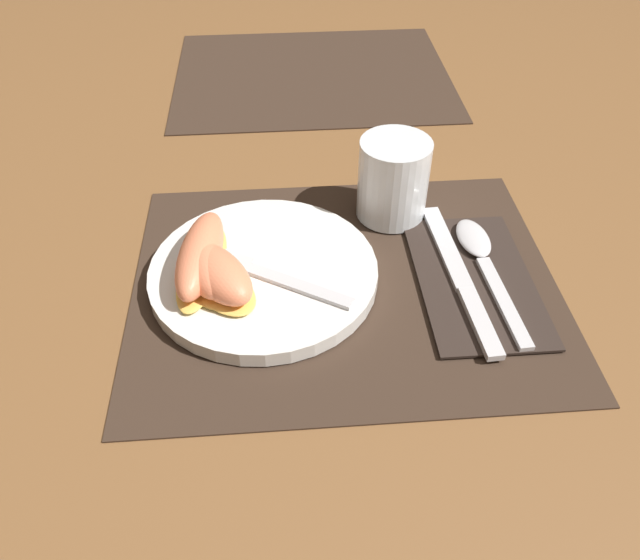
% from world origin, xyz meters
% --- Properties ---
extents(ground_plane, '(3.00, 3.00, 0.00)m').
position_xyz_m(ground_plane, '(0.00, 0.00, 0.00)').
color(ground_plane, brown).
extents(placemat, '(0.43, 0.35, 0.00)m').
position_xyz_m(placemat, '(0.00, 0.00, 0.00)').
color(placemat, '#38281E').
rests_on(placemat, ground_plane).
extents(placemat_far, '(0.43, 0.35, 0.00)m').
position_xyz_m(placemat_far, '(0.00, 0.49, 0.00)').
color(placemat_far, '#38281E').
rests_on(placemat_far, ground_plane).
extents(plate, '(0.23, 0.23, 0.02)m').
position_xyz_m(plate, '(-0.08, 0.01, 0.01)').
color(plate, white).
rests_on(plate, placemat).
extents(juice_glass, '(0.08, 0.08, 0.09)m').
position_xyz_m(juice_glass, '(0.06, 0.11, 0.04)').
color(juice_glass, silver).
rests_on(juice_glass, placemat).
extents(napkin, '(0.12, 0.20, 0.00)m').
position_xyz_m(napkin, '(0.13, -0.01, 0.01)').
color(napkin, '#2D231E').
rests_on(napkin, placemat).
extents(knife, '(0.03, 0.23, 0.01)m').
position_xyz_m(knife, '(0.12, -0.01, 0.01)').
color(knife, silver).
rests_on(knife, napkin).
extents(spoon, '(0.04, 0.19, 0.01)m').
position_xyz_m(spoon, '(0.15, 0.02, 0.01)').
color(spoon, silver).
rests_on(spoon, napkin).
extents(fork, '(0.17, 0.11, 0.00)m').
position_xyz_m(fork, '(-0.09, 0.00, 0.02)').
color(fork, silver).
rests_on(fork, plate).
extents(citrus_wedge_0, '(0.06, 0.14, 0.04)m').
position_xyz_m(citrus_wedge_0, '(-0.14, 0.01, 0.04)').
color(citrus_wedge_0, '#F7C656').
rests_on(citrus_wedge_0, plate).
extents(citrus_wedge_1, '(0.07, 0.10, 0.04)m').
position_xyz_m(citrus_wedge_1, '(-0.14, -0.01, 0.04)').
color(citrus_wedge_1, '#F7C656').
rests_on(citrus_wedge_1, plate).
extents(citrus_wedge_2, '(0.10, 0.12, 0.04)m').
position_xyz_m(citrus_wedge_2, '(-0.13, -0.02, 0.04)').
color(citrus_wedge_2, '#F7C656').
rests_on(citrus_wedge_2, plate).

